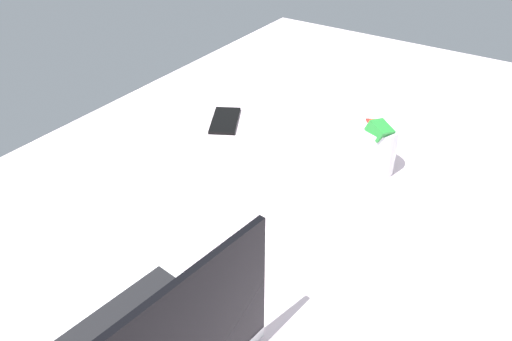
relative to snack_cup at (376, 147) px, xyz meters
The scene contains 3 objects.
bed_mattress 16.35cm from the snack_cup, 47.79° to the right, with size 180.00×140.00×18.00cm, color silver.
snack_cup is the anchor object (origin of this frame).
cell_phone 41.66cm from the snack_cup, 89.85° to the right, with size 6.80×14.00×0.80cm, color black.
Camera 1 is at (89.08, 35.42, 81.59)cm, focal length 35.41 mm.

